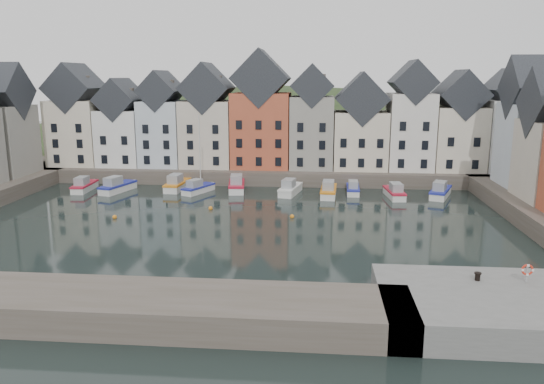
# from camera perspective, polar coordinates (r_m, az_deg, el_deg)

# --- Properties ---
(ground) EXTENTS (260.00, 260.00, 0.00)m
(ground) POSITION_cam_1_polar(r_m,az_deg,el_deg) (56.09, -4.24, -3.98)
(ground) COLOR black
(ground) RESTS_ON ground
(far_quay) EXTENTS (90.00, 16.00, 2.00)m
(far_quay) POSITION_cam_1_polar(r_m,az_deg,el_deg) (84.87, -1.01, 2.34)
(far_quay) COLOR #4C453A
(far_quay) RESTS_ON ground
(near_quay) EXTENTS (18.00, 10.00, 2.00)m
(near_quay) POSITION_cam_1_polar(r_m,az_deg,el_deg) (38.54, 25.07, -11.33)
(near_quay) COLOR #60605E
(near_quay) RESTS_ON ground
(near_wall) EXTENTS (50.00, 6.00, 2.00)m
(near_wall) POSITION_cam_1_polar(r_m,az_deg,el_deg) (39.24, -24.60, -10.87)
(near_wall) COLOR #4C453A
(near_wall) RESTS_ON ground
(hillside) EXTENTS (153.60, 70.40, 64.00)m
(hillside) POSITION_cam_1_polar(r_m,az_deg,el_deg) (114.53, 0.40, -4.78)
(hillside) COLOR #25371B
(hillside) RESTS_ON ground
(far_terrace) EXTENTS (72.37, 8.16, 17.78)m
(far_terrace) POSITION_cam_1_polar(r_m,az_deg,el_deg) (81.60, 1.08, 7.51)
(far_terrace) COLOR beige
(far_terrace) RESTS_ON far_quay
(mooring_buoys) EXTENTS (20.50, 5.50, 0.50)m
(mooring_buoys) POSITION_cam_1_polar(r_m,az_deg,el_deg) (61.83, -7.12, -2.35)
(mooring_buoys) COLOR orange
(mooring_buoys) RESTS_ON ground
(boat_a) EXTENTS (2.17, 6.11, 2.31)m
(boat_a) POSITION_cam_1_polar(r_m,az_deg,el_deg) (78.82, -19.55, 0.61)
(boat_a) COLOR silver
(boat_a) RESTS_ON ground
(boat_b) EXTENTS (3.65, 6.75, 2.48)m
(boat_b) POSITION_cam_1_polar(r_m,az_deg,el_deg) (76.63, -16.34, 0.55)
(boat_b) COLOR silver
(boat_b) RESTS_ON ground
(boat_c) EXTENTS (2.61, 6.85, 2.57)m
(boat_c) POSITION_cam_1_polar(r_m,az_deg,el_deg) (76.20, -10.14, 0.82)
(boat_c) COLOR silver
(boat_c) RESTS_ON ground
(boat_d) EXTENTS (3.91, 5.86, 10.78)m
(boat_d) POSITION_cam_1_polar(r_m,az_deg,el_deg) (73.65, -8.00, 0.44)
(boat_d) COLOR silver
(boat_d) RESTS_ON ground
(boat_e) EXTENTS (2.97, 7.05, 2.63)m
(boat_e) POSITION_cam_1_polar(r_m,az_deg,el_deg) (74.48, -3.82, 0.73)
(boat_e) COLOR silver
(boat_e) RESTS_ON ground
(boat_f) EXTENTS (3.20, 6.58, 2.42)m
(boat_f) POSITION_cam_1_polar(r_m,az_deg,el_deg) (72.19, 1.96, 0.33)
(boat_f) COLOR silver
(boat_f) RESTS_ON ground
(boat_g) EXTENTS (2.35, 6.54, 2.47)m
(boat_g) POSITION_cam_1_polar(r_m,az_deg,el_deg) (71.30, 6.10, 0.13)
(boat_g) COLOR silver
(boat_g) RESTS_ON ground
(boat_h) EXTENTS (1.87, 5.51, 2.10)m
(boat_h) POSITION_cam_1_polar(r_m,az_deg,el_deg) (73.38, 8.70, 0.31)
(boat_h) COLOR silver
(boat_h) RESTS_ON ground
(boat_i) EXTENTS (2.43, 6.16, 2.31)m
(boat_i) POSITION_cam_1_polar(r_m,az_deg,el_deg) (71.93, 13.05, -0.06)
(boat_i) COLOR silver
(boat_i) RESTS_ON ground
(boat_j) EXTENTS (4.17, 6.71, 2.47)m
(boat_j) POSITION_cam_1_polar(r_m,az_deg,el_deg) (73.79, 17.65, 0.02)
(boat_j) COLOR silver
(boat_j) RESTS_ON ground
(mooring_bollard) EXTENTS (0.48, 0.48, 0.56)m
(mooring_bollard) POSITION_cam_1_polar(r_m,az_deg,el_deg) (39.40, 21.25, -8.43)
(mooring_bollard) COLOR black
(mooring_bollard) RESTS_ON near_quay
(life_ring_post) EXTENTS (0.80, 0.17, 1.30)m
(life_ring_post) POSITION_cam_1_polar(r_m,az_deg,el_deg) (40.19, 25.76, -7.59)
(life_ring_post) COLOR gray
(life_ring_post) RESTS_ON near_quay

